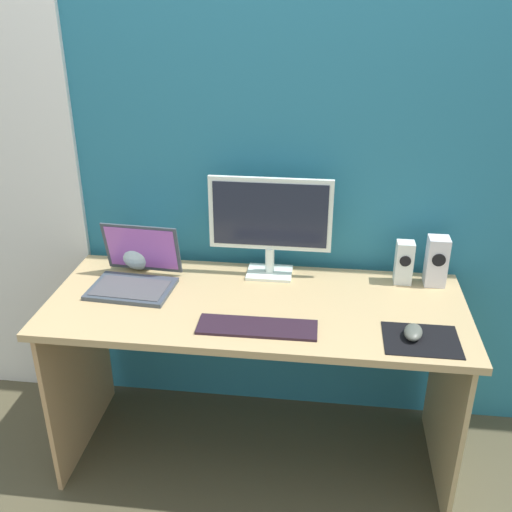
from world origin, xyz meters
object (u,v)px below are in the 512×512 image
at_px(speaker_near_monitor, 404,262).
at_px(keyboard_external, 257,327).
at_px(speaker_right, 436,261).
at_px(monitor, 270,222).
at_px(mouse, 413,332).
at_px(fishbowl, 139,252).
at_px(laptop, 135,275).

xyz_separation_m(speaker_near_monitor, keyboard_external, (-0.52, -0.41, -0.08)).
bearing_deg(speaker_near_monitor, speaker_right, -0.00).
relative_size(monitor, speaker_right, 2.44).
relative_size(monitor, mouse, 4.80).
height_order(fishbowl, keyboard_external, fishbowl).
xyz_separation_m(speaker_right, speaker_near_monitor, (-0.12, 0.00, -0.01)).
bearing_deg(laptop, monitor, 17.43).
distance_m(monitor, keyboard_external, 0.47).
bearing_deg(keyboard_external, laptop, 152.98).
height_order(speaker_right, laptop, laptop).
bearing_deg(monitor, laptop, -162.57).
xyz_separation_m(speaker_right, fishbowl, (-1.18, 0.00, -0.03)).
xyz_separation_m(monitor, laptop, (-0.51, -0.16, -0.18)).
relative_size(laptop, mouse, 3.27).
bearing_deg(mouse, fishbowl, 170.67).
height_order(monitor, keyboard_external, monitor).
height_order(speaker_near_monitor, mouse, speaker_near_monitor).
bearing_deg(monitor, keyboard_external, -90.02).
distance_m(speaker_near_monitor, laptop, 1.04).
bearing_deg(mouse, monitor, 153.62).
distance_m(monitor, laptop, 0.56).
height_order(speaker_right, keyboard_external, speaker_right).
distance_m(speaker_right, keyboard_external, 0.77).
height_order(monitor, fishbowl, monitor).
xyz_separation_m(speaker_near_monitor, mouse, (-0.00, -0.40, -0.07)).
distance_m(laptop, fishbowl, 0.16).
distance_m(speaker_right, fishbowl, 1.18).
relative_size(laptop, fishbowl, 2.17).
xyz_separation_m(speaker_near_monitor, laptop, (-1.03, -0.16, -0.04)).
bearing_deg(mouse, speaker_near_monitor, 100.86).
height_order(keyboard_external, mouse, mouse).
bearing_deg(monitor, mouse, -37.75).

